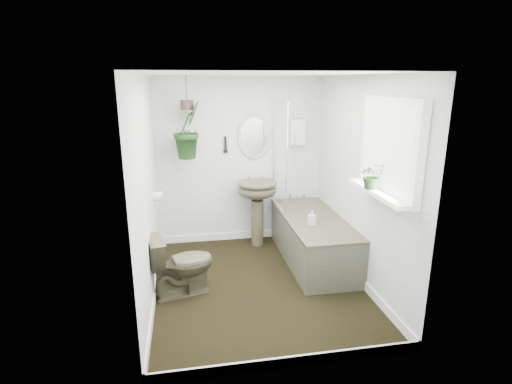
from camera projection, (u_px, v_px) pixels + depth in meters
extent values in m
cube|color=black|center=(258.00, 285.00, 4.55)|extent=(2.30, 2.80, 0.02)
cube|color=white|center=(259.00, 73.00, 3.93)|extent=(2.30, 2.80, 0.02)
cube|color=white|center=(240.00, 161.00, 5.57)|extent=(2.30, 0.02, 2.30)
cube|color=white|center=(294.00, 236.00, 2.90)|extent=(2.30, 0.02, 2.30)
cube|color=white|center=(146.00, 192.00, 4.04)|extent=(0.02, 2.80, 2.30)
cube|color=white|center=(361.00, 182.00, 4.44)|extent=(0.02, 2.80, 2.30)
cube|color=white|center=(258.00, 280.00, 4.54)|extent=(2.30, 2.80, 0.10)
cube|color=white|center=(297.00, 132.00, 5.54)|extent=(0.20, 0.10, 0.35)
ellipsoid|color=#BCB2A6|center=(254.00, 136.00, 5.48)|extent=(0.46, 0.03, 0.62)
cylinder|color=black|center=(226.00, 144.00, 5.43)|extent=(0.04, 0.04, 0.22)
cylinder|color=white|center=(158.00, 196.00, 4.78)|extent=(0.11, 0.11, 0.11)
cube|color=white|center=(390.00, 148.00, 3.63)|extent=(0.08, 1.00, 0.90)
cube|color=white|center=(379.00, 192.00, 3.73)|extent=(0.18, 1.00, 0.04)
cube|color=white|center=(386.00, 148.00, 3.62)|extent=(0.01, 0.86, 0.76)
imported|color=#44422D|center=(181.00, 264.00, 4.26)|extent=(0.76, 0.56, 0.70)
imported|color=black|center=(372.00, 176.00, 3.75)|extent=(0.24, 0.22, 0.25)
imported|color=black|center=(188.00, 130.00, 5.08)|extent=(0.51, 0.52, 0.73)
imported|color=#2B2224|center=(312.00, 217.00, 4.74)|extent=(0.08, 0.08, 0.18)
cylinder|color=#372921|center=(187.00, 105.00, 5.00)|extent=(0.16, 0.16, 0.12)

